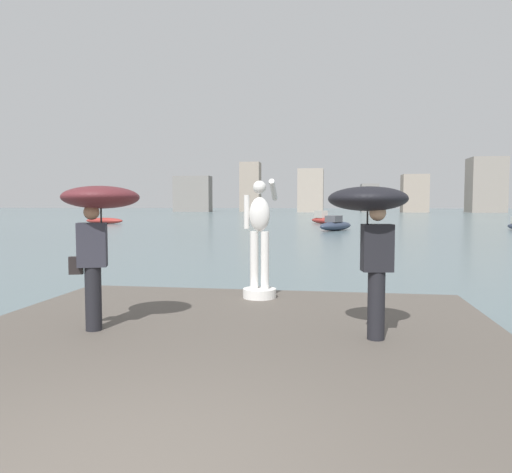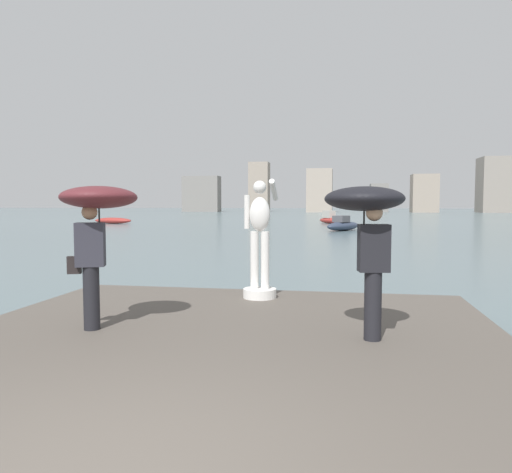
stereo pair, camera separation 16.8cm
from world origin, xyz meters
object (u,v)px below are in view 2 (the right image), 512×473
boat_near (113,221)px  boat_mid (330,219)px  onlooker_right (367,216)px  boat_far (343,225)px  statue_white_figure (260,248)px  onlooker_left (97,214)px

boat_near → boat_mid: (23.03, 4.65, 0.17)m
onlooker_right → boat_near: (-24.54, 42.82, -1.65)m
boat_near → boat_far: 26.22m
boat_far → boat_near: bearing=158.4°
statue_white_figure → boat_far: bearing=87.0°
onlooker_left → boat_near: 47.76m
statue_white_figure → onlooker_left: 3.26m
boat_mid → boat_near: bearing=-168.6°
boat_near → statue_white_figure: bearing=-60.6°
onlooker_right → boat_mid: onlooker_right is taller
boat_far → boat_mid: bearing=95.4°
boat_mid → boat_far: (1.35, -14.32, -0.05)m
boat_mid → onlooker_right: bearing=-88.2°
onlooker_left → boat_mid: onlooker_left is taller
onlooker_right → boat_far: onlooker_right is taller
onlooker_right → boat_far: (-0.17, 33.15, -1.54)m
boat_near → boat_mid: bearing=11.4°
statue_white_figure → boat_far: statue_white_figure is taller
onlooker_left → onlooker_right: bearing=1.4°
onlooker_right → boat_near: size_ratio=0.44×
onlooker_left → boat_far: (3.46, 33.23, -1.56)m
onlooker_left → boat_mid: 47.63m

